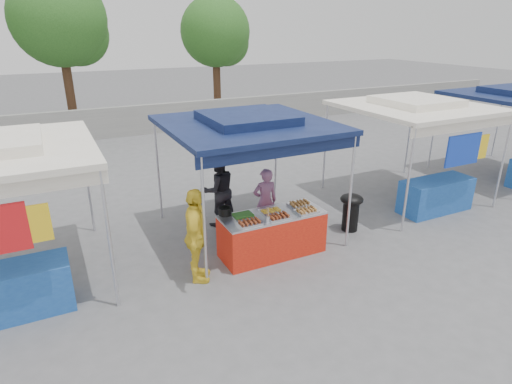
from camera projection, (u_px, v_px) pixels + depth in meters
name	position (u px, v px, depth m)	size (l,w,h in m)	color
ground_plane	(269.00, 251.00, 8.50)	(80.00, 80.00, 0.00)	slate
back_wall	(143.00, 120.00, 17.46)	(40.00, 0.25, 1.20)	gray
main_canopy	(248.00, 124.00, 8.45)	(3.20, 3.20, 2.57)	silver
neighbor_stall_right	(424.00, 141.00, 10.26)	(3.20, 3.20, 2.57)	silver
tree_1	(63.00, 23.00, 16.68)	(3.67, 3.64, 6.26)	#472C1B
tree_2	(218.00, 35.00, 20.09)	(3.33, 3.24, 5.56)	#472C1B
vendor_table	(272.00, 234.00, 8.26)	(2.00, 0.80, 0.85)	red
food_tray_fl	(250.00, 223.00, 7.65)	(0.42, 0.30, 0.07)	silver
food_tray_fm	(278.00, 217.00, 7.89)	(0.42, 0.30, 0.07)	silver
food_tray_fr	(307.00, 211.00, 8.15)	(0.42, 0.30, 0.07)	silver
food_tray_bl	(243.00, 216.00, 7.93)	(0.42, 0.30, 0.07)	silver
food_tray_bm	(271.00, 211.00, 8.14)	(0.42, 0.30, 0.07)	silver
food_tray_br	(299.00, 204.00, 8.46)	(0.42, 0.30, 0.07)	silver
cooking_pot	(225.00, 211.00, 8.04)	(0.25, 0.25, 0.15)	black
skewer_cup	(268.00, 219.00, 7.75)	(0.08, 0.08, 0.10)	silver
wok_burner	(351.00, 209.00, 9.21)	(0.50, 0.50, 0.84)	black
crate_left	(245.00, 236.00, 8.78)	(0.49, 0.34, 0.29)	#153AB2
crate_right	(268.00, 229.00, 9.14)	(0.44, 0.31, 0.26)	#153AB2
crate_stacked	(268.00, 218.00, 9.04)	(0.43, 0.30, 0.26)	#153AB2
vendor_woman	(265.00, 202.00, 8.98)	(0.53, 0.35, 1.46)	#965F8A
helper_man	(218.00, 190.00, 9.36)	(0.80, 0.62, 1.64)	black
customer_person	(196.00, 236.00, 7.24)	(0.99, 0.41, 1.70)	yellow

